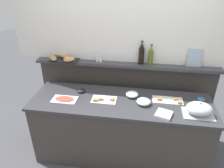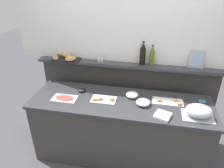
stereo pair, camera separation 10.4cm
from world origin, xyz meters
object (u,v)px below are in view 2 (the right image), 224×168
at_px(glass_bowl_medium, 143,103).
at_px(condiment_bowl_teal, 202,101).
at_px(napkin_stack, 163,116).
at_px(serving_cloche, 199,111).
at_px(sandwich_platter_side, 168,102).
at_px(framed_picture, 197,59).
at_px(glass_bowl_large, 132,95).
at_px(condiment_bowl_cream, 82,90).
at_px(sandwich_platter_rear, 103,99).
at_px(salt_shaker, 99,59).
at_px(pepper_shaker, 102,59).
at_px(cold_cuts_platter, 65,98).
at_px(bread_basket, 65,57).
at_px(olive_oil_bottle, 152,56).
at_px(wine_bottle_dark, 143,54).

bearing_deg(glass_bowl_medium, condiment_bowl_teal, 15.32).
distance_m(condiment_bowl_teal, napkin_stack, 0.62).
bearing_deg(serving_cloche, sandwich_platter_side, 141.96).
bearing_deg(glass_bowl_medium, framed_picture, 40.35).
xyz_separation_m(glass_bowl_large, condiment_bowl_cream, (-0.68, 0.01, -0.01)).
bearing_deg(glass_bowl_medium, sandwich_platter_rear, 179.11).
bearing_deg(condiment_bowl_teal, framed_picture, 105.36).
relative_size(salt_shaker, framed_picture, 0.36).
relative_size(sandwich_platter_side, framed_picture, 1.56).
height_order(glass_bowl_large, salt_shaker, salt_shaker).
bearing_deg(condiment_bowl_cream, pepper_shaker, 57.64).
distance_m(cold_cuts_platter, glass_bowl_large, 0.86).
relative_size(condiment_bowl_cream, salt_shaker, 1.23).
xyz_separation_m(condiment_bowl_cream, framed_picture, (1.45, 0.36, 0.42)).
distance_m(serving_cloche, condiment_bowl_teal, 0.33).
bearing_deg(serving_cloche, pepper_shaker, 153.84).
distance_m(salt_shaker, bread_basket, 0.49).
bearing_deg(napkin_stack, sandwich_platter_side, 76.70).
relative_size(sandwich_platter_side, napkin_stack, 2.19).
distance_m(sandwich_platter_rear, framed_picture, 1.30).
relative_size(serving_cloche, napkin_stack, 2.00).
height_order(sandwich_platter_rear, serving_cloche, serving_cloche).
relative_size(glass_bowl_large, framed_picture, 0.68).
height_order(olive_oil_bottle, pepper_shaker, olive_oil_bottle).
distance_m(napkin_stack, wine_bottle_dark, 0.89).
bearing_deg(sandwich_platter_side, salt_shaker, 159.34).
distance_m(sandwich_platter_rear, cold_cuts_platter, 0.49).
bearing_deg(glass_bowl_large, condiment_bowl_teal, 2.59).
xyz_separation_m(pepper_shaker, framed_picture, (1.24, 0.04, 0.08)).
height_order(cold_cuts_platter, pepper_shaker, pepper_shaker).
bearing_deg(framed_picture, sandwich_platter_rear, -155.06).
height_order(sandwich_platter_side, glass_bowl_medium, glass_bowl_medium).
relative_size(olive_oil_bottle, salt_shaker, 3.17).
bearing_deg(wine_bottle_dark, sandwich_platter_rear, -130.05).
distance_m(condiment_bowl_teal, wine_bottle_dark, 0.95).
relative_size(serving_cloche, salt_shaker, 3.91).
bearing_deg(glass_bowl_large, pepper_shaker, 145.06).
height_order(napkin_stack, olive_oil_bottle, olive_oil_bottle).
bearing_deg(condiment_bowl_cream, wine_bottle_dark, 24.55).
relative_size(napkin_stack, olive_oil_bottle, 0.62).
height_order(napkin_stack, bread_basket, bread_basket).
xyz_separation_m(cold_cuts_platter, wine_bottle_dark, (0.91, 0.57, 0.45)).
bearing_deg(pepper_shaker, sandwich_platter_side, -21.55).
height_order(sandwich_platter_rear, cold_cuts_platter, sandwich_platter_rear).
relative_size(sandwich_platter_side, wine_bottle_dark, 1.18).
bearing_deg(salt_shaker, pepper_shaker, 0.00).
relative_size(salt_shaker, pepper_shaker, 1.00).
xyz_separation_m(cold_cuts_platter, condiment_bowl_teal, (1.69, 0.25, 0.01)).
xyz_separation_m(wine_bottle_dark, salt_shaker, (-0.60, -0.03, -0.10)).
bearing_deg(glass_bowl_medium, sandwich_platter_side, 21.34).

